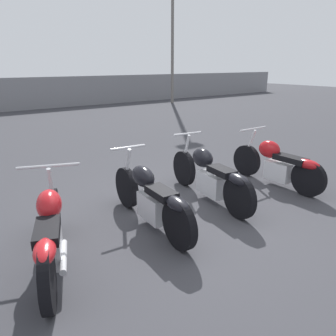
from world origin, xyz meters
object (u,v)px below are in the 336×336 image
object	(u,v)px
light_pole_right	(173,3)
motorcycle_slot_0	(51,233)
motorcycle_slot_3	(278,164)
motorcycle_slot_2	(210,176)
motorcycle_slot_1	(151,198)

from	to	relation	value
light_pole_right	motorcycle_slot_0	bearing A→B (deg)	-132.33
motorcycle_slot_0	motorcycle_slot_3	bearing A→B (deg)	22.53
motorcycle_slot_2	light_pole_right	bearing A→B (deg)	63.78
motorcycle_slot_0	motorcycle_slot_3	world-z (taller)	motorcycle_slot_0
motorcycle_slot_1	motorcycle_slot_2	size ratio (longest dim) A/B	0.96
light_pole_right	motorcycle_slot_2	xyz separation A→B (m)	(-8.12, -11.55, -4.79)
light_pole_right	motorcycle_slot_1	xyz separation A→B (m)	(-9.40, -11.72, -4.80)
light_pole_right	motorcycle_slot_1	size ratio (longest dim) A/B	4.28
motorcycle_slot_1	motorcycle_slot_3	size ratio (longest dim) A/B	1.06
motorcycle_slot_0	motorcycle_slot_2	size ratio (longest dim) A/B	0.89
light_pole_right	motorcycle_slot_0	xyz separation A→B (m)	(-10.83, -11.88, -4.79)
motorcycle_slot_0	light_pole_right	bearing A→B (deg)	68.82
light_pole_right	motorcycle_slot_3	distance (m)	14.35
light_pole_right	motorcycle_slot_2	world-z (taller)	light_pole_right
light_pole_right	motorcycle_slot_0	distance (m)	16.77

